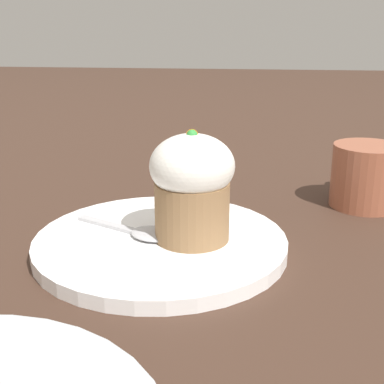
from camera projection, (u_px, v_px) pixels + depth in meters
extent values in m
plane|color=#3D281E|center=(161.00, 250.00, 0.56)|extent=(4.00, 4.00, 0.00)
cylinder|color=white|center=(161.00, 244.00, 0.56)|extent=(0.26, 0.26, 0.01)
cylinder|color=olive|center=(192.00, 211.00, 0.54)|extent=(0.08, 0.08, 0.06)
ellipsoid|color=white|center=(192.00, 166.00, 0.53)|extent=(0.09, 0.09, 0.06)
cone|color=orange|center=(193.00, 133.00, 0.53)|extent=(0.01, 0.01, 0.01)
sphere|color=green|center=(192.00, 135.00, 0.52)|extent=(0.01, 0.01, 0.01)
cube|color=#B7B7BC|center=(110.00, 225.00, 0.58)|extent=(0.05, 0.08, 0.00)
ellipsoid|color=#B7B7BC|center=(153.00, 235.00, 0.55)|extent=(0.06, 0.06, 0.01)
cylinder|color=#9E563D|center=(366.00, 176.00, 0.68)|extent=(0.09, 0.09, 0.08)
torus|color=#9E563D|center=(359.00, 166.00, 0.73)|extent=(0.06, 0.01, 0.06)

